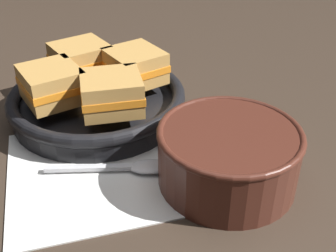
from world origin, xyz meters
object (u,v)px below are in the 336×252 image
object	(u,v)px
spoon	(135,167)
sandwich_far_left	(81,59)
sandwich_far_right	(52,84)
soup_bowl	(228,153)
sandwich_near_right	(135,66)
skillet	(98,102)
sandwich_near_left	(112,93)

from	to	relation	value
spoon	sandwich_far_left	bearing A→B (deg)	113.58
sandwich_far_left	sandwich_far_right	bearing A→B (deg)	-112.27
sandwich_far_right	spoon	bearing A→B (deg)	-48.17
soup_bowl	sandwich_near_right	world-z (taller)	sandwich_near_right
skillet	sandwich_near_left	distance (m)	0.07
sandwich_near_right	sandwich_far_right	size ratio (longest dim) A/B	1.01
soup_bowl	skillet	world-z (taller)	soup_bowl
soup_bowl	spoon	world-z (taller)	soup_bowl
soup_bowl	spoon	distance (m)	0.11
sandwich_near_right	sandwich_far_left	distance (m)	0.09
sandwich_near_left	sandwich_far_left	xyz separation A→B (m)	(-0.05, 0.11, 0.00)
sandwich_far_right	sandwich_near_left	bearing A→B (deg)	-22.27
spoon	skillet	size ratio (longest dim) A/B	0.61
soup_bowl	sandwich_far_left	size ratio (longest dim) A/B	1.56
sandwich_near_right	sandwich_far_left	xyz separation A→B (m)	(-0.08, 0.03, 0.00)
sandwich_near_left	sandwich_near_right	bearing A→B (deg)	67.73
sandwich_near_right	sandwich_far_right	world-z (taller)	same
soup_bowl	sandwich_near_right	xyz separation A→B (m)	(-0.10, 0.19, 0.02)
sandwich_far_right	soup_bowl	bearing A→B (deg)	-34.33
soup_bowl	sandwich_near_right	size ratio (longest dim) A/B	1.56
sandwich_near_left	sandwich_far_left	size ratio (longest dim) A/B	0.82
spoon	sandwich_far_left	xyz separation A→B (m)	(-0.07, 0.20, 0.06)
spoon	sandwich_far_right	world-z (taller)	sandwich_far_right
sandwich_near_left	sandwich_near_right	xyz separation A→B (m)	(0.03, 0.08, 0.00)
sandwich_near_left	sandwich_far_left	distance (m)	0.12
spoon	sandwich_far_left	world-z (taller)	sandwich_far_left
soup_bowl	skillet	xyz separation A→B (m)	(-0.15, 0.17, -0.02)
sandwich_near_left	sandwich_far_right	bearing A→B (deg)	157.73
sandwich_near_left	spoon	bearing A→B (deg)	-73.96
sandwich_near_right	sandwich_far_right	bearing A→B (deg)	-157.27
soup_bowl	sandwich_far_left	world-z (taller)	sandwich_far_left
soup_bowl	spoon	xyz separation A→B (m)	(-0.11, 0.03, -0.03)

